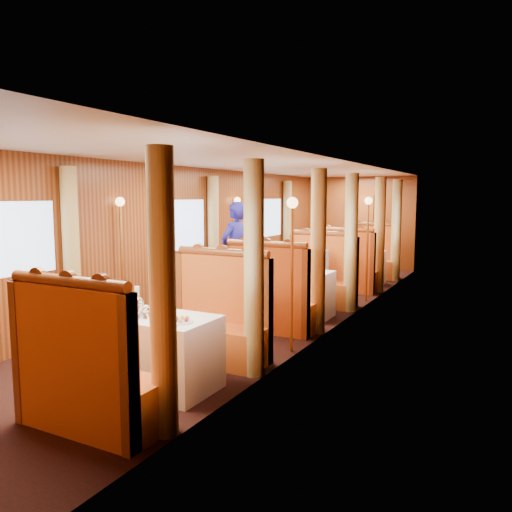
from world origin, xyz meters
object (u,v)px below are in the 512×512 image
Objects in this scene: table_far at (359,267)px; steward at (235,252)px; teapot_left at (139,310)px; rose_vase_far at (360,243)px; banquette_far_fwd at (345,271)px; teapot_right at (151,315)px; banquette_far_aft at (371,260)px; banquette_mid_aft at (320,282)px; table_near at (163,353)px; teapot_back at (155,309)px; passenger at (315,266)px; banquette_mid_fwd at (271,303)px; tea_tray at (147,316)px; rose_vase_mid at (298,260)px; banquette_near_fwd at (87,381)px; table_mid at (298,294)px; banquette_near_aft at (217,326)px; fruit_plate at (181,321)px.

steward is (-1.55, -2.87, 0.56)m from table_far.
teapot_left is 7.12m from rose_vase_far.
banquette_far_fwd is 9.96× the size of teapot_right.
banquette_far_aft is at bearing 169.21° from steward.
banquette_mid_aft is 0.72× the size of steward.
table_near is 1.00× the size of table_far.
passenger reaches higher than teapot_back.
banquette_mid_fwd reaches higher than table_near.
table_far is at bearing 88.97° from tea_tray.
passenger reaches higher than rose_vase_mid.
table_far is at bearing 90.00° from banquette_far_fwd.
banquette_mid_aft reaches higher than passenger.
banquette_mid_fwd is at bearing 90.00° from banquette_near_fwd.
passenger reaches higher than table_near.
banquette_far_aft is 3.72× the size of rose_vase_far.
banquette_mid_fwd is 4.51m from table_far.
teapot_right is at bearing -90.14° from rose_vase_mid.
table_mid is at bearing -90.00° from passenger.
banquette_far_fwd is (0.00, 7.00, 0.00)m from banquette_near_fwd.
banquette_near_aft reaches higher than fruit_plate.
banquette_near_fwd reaches higher than tea_tray.
teapot_left is 0.50× the size of rose_vase_far.
teapot_left is at bearing -129.69° from teapot_back.
table_far is at bearing 90.00° from table_near.
rose_vase_far is 2.78m from passenger.
table_near is at bearing -90.00° from banquette_far_aft.
teapot_left is 0.17m from teapot_back.
table_mid is at bearing -90.00° from table_far.
banquette_near_fwd is 1.00× the size of banquette_mid_aft.
table_near is 0.78× the size of banquette_mid_aft.
banquette_far_fwd is 2.54m from rose_vase_mid.
table_mid is 5.80× the size of teapot_left.
teapot_left is at bearing -178.83° from fruit_plate.
banquette_near_fwd reaches higher than rose_vase_far.
banquette_mid_aft is 3.72× the size of rose_vase_mid.
teapot_left is at bearing 103.46° from banquette_near_fwd.
banquette_far_fwd is 6.10m from fruit_plate.
passenger is at bearing 86.75° from teapot_back.
teapot_back is 0.45× the size of rose_vase_far.
banquette_near_fwd reaches higher than teapot_back.
steward reaches higher than table_mid.
banquette_near_aft is 5.99m from table_far.
rose_vase_far is at bearing 89.95° from banquette_near_fwd.
banquette_mid_fwd reaches higher than rose_vase_far.
banquette_far_aft is 4.55m from rose_vase_mid.
banquette_mid_fwd is 2.03m from banquette_mid_aft.
table_near is 0.51m from teapot_left.
table_near is 2.49m from banquette_mid_fwd.
teapot_right is at bearing -90.35° from banquette_mid_fwd.
teapot_left is at bearing -91.53° from banquette_far_aft.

